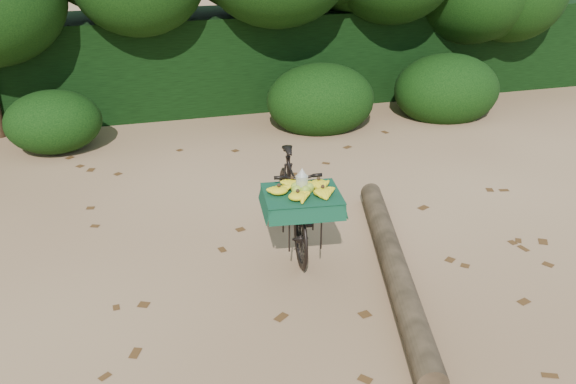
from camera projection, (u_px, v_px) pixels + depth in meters
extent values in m
plane|color=tan|center=(316.00, 256.00, 6.91)|extent=(80.00, 80.00, 0.00)
imported|color=black|center=(292.00, 201.00, 6.96)|extent=(0.72, 1.86, 1.09)
cube|color=black|center=(302.00, 195.00, 6.28)|extent=(0.45, 0.52, 0.03)
cube|color=#12442E|center=(302.00, 193.00, 6.27)|extent=(0.86, 0.74, 0.01)
ellipsoid|color=#8FA528|center=(309.00, 188.00, 6.26)|extent=(0.10, 0.08, 0.12)
ellipsoid|color=#8FA528|center=(303.00, 186.00, 6.31)|extent=(0.10, 0.08, 0.12)
ellipsoid|color=#8FA528|center=(295.00, 187.00, 6.27)|extent=(0.10, 0.08, 0.12)
ellipsoid|color=#8FA528|center=(297.00, 190.00, 6.20)|extent=(0.10, 0.08, 0.12)
ellipsoid|color=#8FA528|center=(305.00, 191.00, 6.19)|extent=(0.10, 0.08, 0.12)
cylinder|color=#EAE5C6|center=(302.00, 183.00, 6.23)|extent=(0.13, 0.13, 0.16)
cylinder|color=brown|center=(394.00, 264.00, 6.50)|extent=(1.21, 3.60, 0.26)
cube|color=black|center=(217.00, 59.00, 12.03)|extent=(26.00, 1.80, 1.80)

